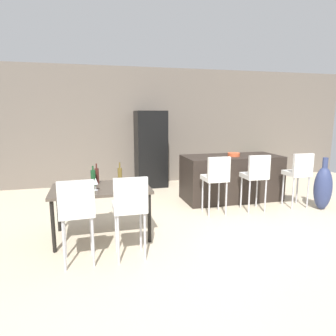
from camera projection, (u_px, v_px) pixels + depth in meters
ground_plane at (223, 218)px, 5.19m from camera, size 10.00×10.00×0.00m
back_wall at (174, 126)px, 7.87m from camera, size 10.00×0.12×2.90m
kitchen_island at (231, 178)px, 6.26m from camera, size 1.99×0.89×0.92m
bar_chair_left at (216, 176)px, 5.25m from camera, size 0.40×0.40×1.05m
bar_chair_middle at (256, 174)px, 5.45m from camera, size 0.42×0.42×1.05m
bar_chair_right at (299, 171)px, 5.67m from camera, size 0.41×0.41×1.05m
dining_table at (101, 192)px, 4.31m from camera, size 1.38×0.86×0.74m
dining_chair_near at (77, 208)px, 3.47m from camera, size 0.42×0.42×1.05m
dining_chair_far at (130, 204)px, 3.63m from camera, size 0.40×0.40×1.05m
wine_bottle_corner at (93, 177)px, 4.38m from camera, size 0.07×0.07×0.29m
wine_bottle_far at (120, 175)px, 4.57m from camera, size 0.07×0.07×0.31m
wine_bottle_near at (97, 176)px, 4.51m from camera, size 0.06×0.06×0.30m
wine_glass_left at (96, 181)px, 4.11m from camera, size 0.07×0.07×0.17m
refrigerator at (151, 149)px, 7.37m from camera, size 0.72×0.68×1.84m
fruit_bowl at (234, 154)px, 6.10m from camera, size 0.25×0.25×0.07m
floor_vase at (323, 188)px, 5.59m from camera, size 0.32×0.32×0.98m
potted_plant at (260, 165)px, 8.22m from camera, size 0.46×0.46×0.66m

